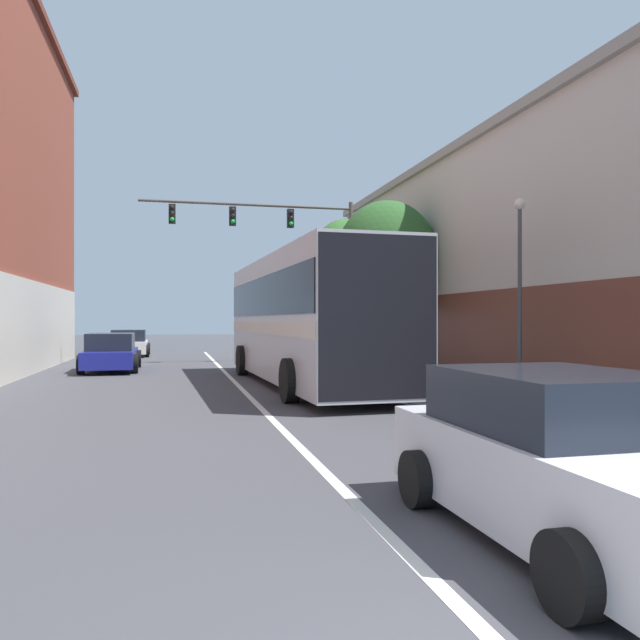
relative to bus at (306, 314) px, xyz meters
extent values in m
cube|color=silver|center=(-1.88, -1.10, -2.01)|extent=(0.14, 40.62, 0.01)
cube|color=beige|center=(10.06, 0.81, 1.91)|extent=(8.87, 29.57, 7.84)
cube|color=brown|center=(5.67, 0.81, -0.64)|extent=(0.24, 28.98, 2.74)
cube|color=gray|center=(10.06, 0.81, 5.67)|extent=(9.22, 29.87, 0.30)
cube|color=#B7B7BC|center=(0.00, 0.02, -0.10)|extent=(2.94, 11.77, 3.36)
cube|color=black|center=(0.00, 0.02, 0.50)|extent=(2.98, 11.54, 1.08)
cube|color=beige|center=(0.00, 0.02, -0.37)|extent=(2.98, 11.66, 0.34)
cube|color=black|center=(0.22, -5.80, -0.10)|extent=(2.45, 0.15, 3.23)
cylinder|color=black|center=(-1.42, 3.59, -1.51)|extent=(0.34, 1.01, 1.00)
cylinder|color=black|center=(1.14, 3.69, -1.51)|extent=(0.34, 1.01, 1.00)
cylinder|color=black|center=(-1.14, -3.65, -1.51)|extent=(0.34, 1.01, 1.00)
cylinder|color=black|center=(1.42, -3.55, -1.51)|extent=(0.34, 1.01, 1.00)
cube|color=silver|center=(-0.44, -12.75, -1.48)|extent=(1.70, 3.87, 0.75)
cube|color=black|center=(-0.44, -12.52, -0.86)|extent=(1.55, 2.02, 0.51)
cylinder|color=black|center=(-1.32, -11.57, -1.73)|extent=(0.23, 0.56, 0.56)
cylinder|color=black|center=(0.41, -11.55, -1.73)|extent=(0.23, 0.56, 0.56)
cylinder|color=black|center=(-1.29, -13.96, -1.73)|extent=(0.23, 0.56, 0.56)
cube|color=navy|center=(-5.86, 6.58, -1.53)|extent=(1.76, 4.67, 0.58)
cube|color=black|center=(-5.86, 6.34, -0.94)|extent=(1.60, 2.44, 0.61)
cylinder|color=black|center=(-6.77, 8.00, -1.67)|extent=(0.23, 0.68, 0.68)
cylinder|color=black|center=(-5.00, 8.03, -1.67)|extent=(0.23, 0.68, 0.68)
cylinder|color=black|center=(-6.73, 5.12, -1.67)|extent=(0.23, 0.68, 0.68)
cylinder|color=black|center=(-4.96, 5.15, -1.67)|extent=(0.23, 0.68, 0.68)
cube|color=silver|center=(-5.87, 16.19, -1.54)|extent=(1.84, 4.29, 0.60)
cube|color=black|center=(-5.87, 15.98, -0.95)|extent=(1.66, 2.25, 0.58)
cylinder|color=black|center=(-6.81, 17.49, -1.70)|extent=(0.23, 0.63, 0.63)
cylinder|color=black|center=(-4.98, 17.53, -1.70)|extent=(0.23, 0.63, 0.63)
cylinder|color=black|center=(-6.76, 14.85, -1.70)|extent=(0.23, 0.63, 0.63)
cylinder|color=black|center=(-4.93, 14.89, -1.70)|extent=(0.23, 0.63, 0.63)
cylinder|color=#514C47|center=(4.00, 9.21, 1.53)|extent=(0.18, 0.18, 7.07)
cylinder|color=#514C47|center=(-0.53, 9.21, 4.76)|extent=(9.07, 0.12, 0.12)
cube|color=black|center=(1.28, 9.21, 4.24)|extent=(0.28, 0.24, 0.80)
sphere|color=black|center=(1.28, 9.06, 4.49)|extent=(0.18, 0.18, 0.18)
sphere|color=black|center=(1.28, 9.06, 4.24)|extent=(0.18, 0.18, 0.18)
sphere|color=green|center=(1.28, 9.06, 3.99)|extent=(0.18, 0.18, 0.18)
cube|color=black|center=(-1.21, 9.21, 4.24)|extent=(0.28, 0.24, 0.80)
sphere|color=black|center=(-1.21, 9.06, 4.49)|extent=(0.18, 0.18, 0.18)
sphere|color=black|center=(-1.21, 9.06, 4.24)|extent=(0.18, 0.18, 0.18)
sphere|color=green|center=(-1.21, 9.06, 3.99)|extent=(0.18, 0.18, 0.18)
cube|color=black|center=(-3.71, 9.21, 4.24)|extent=(0.28, 0.24, 0.80)
sphere|color=black|center=(-3.71, 9.06, 4.49)|extent=(0.18, 0.18, 0.18)
sphere|color=black|center=(-3.71, 9.06, 4.24)|extent=(0.18, 0.18, 0.18)
sphere|color=green|center=(-3.71, 9.06, 3.99)|extent=(0.18, 0.18, 0.18)
cone|color=#47474C|center=(4.64, -3.53, -1.91)|extent=(0.26, 0.26, 0.20)
cylinder|color=#47474C|center=(4.64, -3.53, 0.29)|extent=(0.10, 0.10, 4.61)
sphere|color=#EFE5CC|center=(4.64, -3.53, 2.70)|extent=(0.29, 0.29, 0.29)
cylinder|color=#3D2D1E|center=(4.07, 4.61, -0.73)|extent=(0.25, 0.25, 2.56)
ellipsoid|color=#2D5B28|center=(4.07, 4.61, 2.18)|extent=(3.82, 3.44, 4.20)
cylinder|color=#4C3823|center=(3.95, 9.52, -0.53)|extent=(0.25, 0.25, 2.95)
ellipsoid|color=#38702D|center=(3.95, 9.52, 2.44)|extent=(3.51, 3.16, 3.87)
camera|label=1|loc=(-3.67, -17.32, -0.16)|focal=35.00mm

